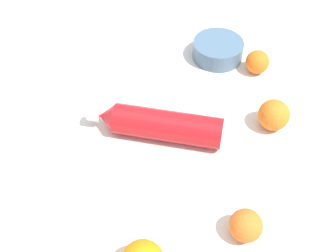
{
  "coord_description": "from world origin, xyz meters",
  "views": [
    {
      "loc": [
        0.53,
        0.15,
        0.7
      ],
      "look_at": [
        -0.04,
        0.0,
        0.03
      ],
      "focal_mm": 43.18,
      "sensor_mm": 36.0,
      "label": 1
    }
  ],
  "objects": [
    {
      "name": "ceramic_bowl",
      "position": [
        -0.34,
        0.06,
        0.02
      ],
      "size": [
        0.13,
        0.13,
        0.05
      ],
      "primitive_type": "cylinder",
      "color": "slate",
      "rests_on": "ground_plane"
    },
    {
      "name": "orange_0",
      "position": [
        -0.13,
        0.22,
        0.04
      ],
      "size": [
        0.07,
        0.07,
        0.07
      ],
      "primitive_type": "sphere",
      "color": "orange",
      "rests_on": "ground_plane"
    },
    {
      "name": "water_bottle",
      "position": [
        -0.03,
        -0.02,
        0.03
      ],
      "size": [
        0.08,
        0.31,
        0.07
      ],
      "rotation": [
        0.0,
        0.0,
        4.77
      ],
      "color": "red",
      "rests_on": "ground_plane"
    },
    {
      "name": "ground_plane",
      "position": [
        0.0,
        0.0,
        0.0
      ],
      "size": [
        2.4,
        2.4,
        0.0
      ],
      "primitive_type": "plane",
      "color": "silver"
    },
    {
      "name": "orange_1",
      "position": [
        -0.31,
        0.17,
        0.03
      ],
      "size": [
        0.06,
        0.06,
        0.06
      ],
      "primitive_type": "sphere",
      "color": "orange",
      "rests_on": "ground_plane"
    },
    {
      "name": "orange_2",
      "position": [
        0.16,
        0.2,
        0.03
      ],
      "size": [
        0.06,
        0.06,
        0.06
      ],
      "primitive_type": "sphere",
      "color": "orange",
      "rests_on": "ground_plane"
    }
  ]
}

